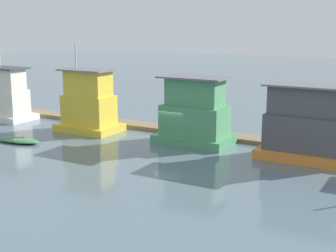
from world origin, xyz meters
name	(u,v)px	position (x,y,z in m)	size (l,w,h in m)	color
ground_plane	(174,141)	(0.00, 0.00, 0.00)	(200.00, 200.00, 0.00)	slate
dock_walkway	(192,132)	(0.00, 3.03, 0.15)	(51.00, 2.02, 0.30)	#846B4C
houseboat_white	(4,97)	(-18.16, -0.29, 2.15)	(5.67, 3.27, 7.79)	white
houseboat_yellow	(89,105)	(-7.95, -0.37, 2.26)	(5.08, 3.52, 7.35)	gold
houseboat_green	(195,115)	(1.56, 0.30, 2.16)	(5.64, 3.62, 5.07)	#4C9360
houseboat_orange	(307,127)	(9.95, 0.03, 2.24)	(6.24, 3.34, 5.00)	orange
dinghy_green	(18,140)	(-10.18, -6.16, 0.18)	(3.86, 1.78, 0.35)	#47844C
mooring_post_near_right	(214,128)	(2.52, 1.77, 0.95)	(0.30, 0.30, 1.90)	brown
mooring_post_far_left	(76,116)	(-11.21, 1.77, 0.63)	(0.26, 0.26, 1.26)	brown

